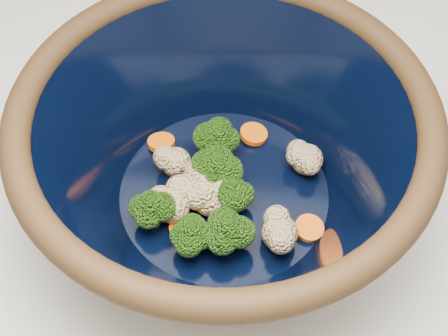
% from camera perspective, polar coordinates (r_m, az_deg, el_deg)
% --- Properties ---
extents(mixing_bowl, '(0.45, 0.45, 0.17)m').
position_cam_1_polar(mixing_bowl, '(0.58, -0.00, 0.94)').
color(mixing_bowl, black).
rests_on(mixing_bowl, counter).
extents(vegetable_pile, '(0.19, 0.18, 0.05)m').
position_cam_1_polar(vegetable_pile, '(0.60, -0.86, -1.90)').
color(vegetable_pile, '#608442').
rests_on(vegetable_pile, mixing_bowl).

